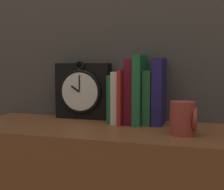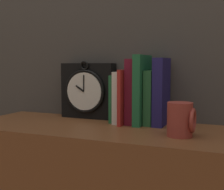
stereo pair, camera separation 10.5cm
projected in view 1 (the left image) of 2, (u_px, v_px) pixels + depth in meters
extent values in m
cube|color=black|center=(83.00, 91.00, 1.24)|extent=(0.22, 0.06, 0.22)
torus|color=black|center=(80.00, 92.00, 1.20)|extent=(0.17, 0.01, 0.17)
cylinder|color=white|center=(80.00, 92.00, 1.20)|extent=(0.15, 0.01, 0.15)
cube|color=black|center=(75.00, 89.00, 1.20)|extent=(0.04, 0.00, 0.03)
cube|color=black|center=(79.00, 83.00, 1.19)|extent=(0.01, 0.00, 0.06)
torus|color=black|center=(80.00, 66.00, 1.19)|extent=(0.04, 0.01, 0.04)
cube|color=#216335|center=(114.00, 98.00, 1.17)|extent=(0.02, 0.11, 0.17)
cube|color=white|center=(119.00, 97.00, 1.15)|extent=(0.03, 0.13, 0.19)
cube|color=#B22721|center=(124.00, 96.00, 1.14)|extent=(0.01, 0.16, 0.20)
cube|color=maroon|center=(132.00, 91.00, 1.14)|extent=(0.03, 0.13, 0.23)
cube|color=#20663A|center=(140.00, 90.00, 1.12)|extent=(0.03, 0.15, 0.25)
cube|color=#286235|center=(149.00, 97.00, 1.13)|extent=(0.03, 0.12, 0.19)
cube|color=navy|center=(159.00, 91.00, 1.11)|extent=(0.04, 0.13, 0.24)
cylinder|color=#9E382D|center=(182.00, 118.00, 0.94)|extent=(0.08, 0.08, 0.10)
torus|color=#9E382D|center=(195.00, 119.00, 0.93)|extent=(0.01, 0.07, 0.07)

